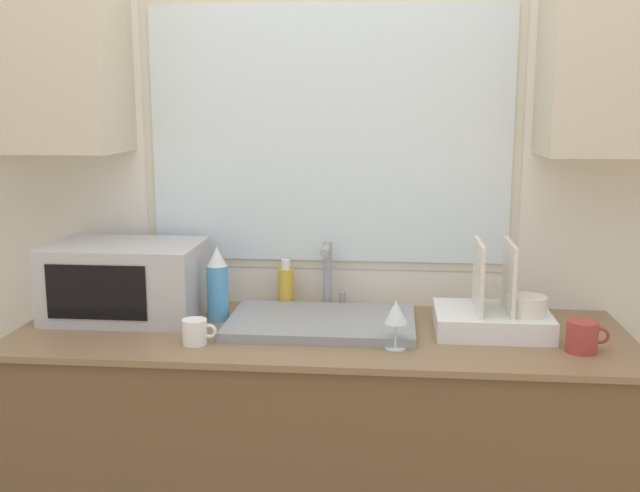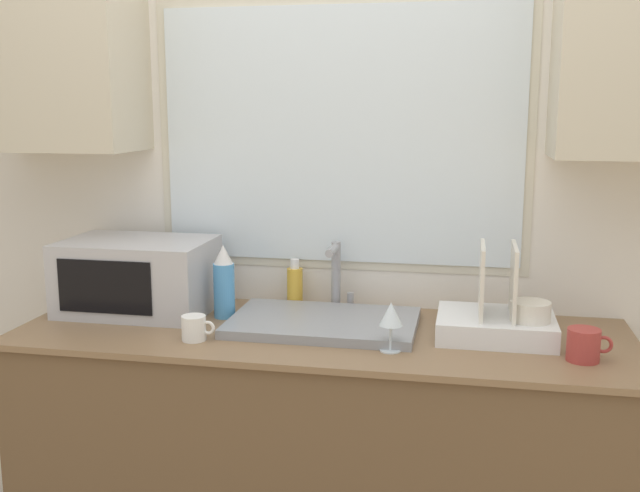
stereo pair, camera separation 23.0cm
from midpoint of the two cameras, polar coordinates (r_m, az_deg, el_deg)
countertop at (r=2.57m, az=2.77°, el=-16.11°), size 1.94×0.68×0.90m
wall_back at (r=2.60m, az=3.99°, el=6.74°), size 6.00×0.38×2.60m
sink_basin at (r=2.43m, az=3.04°, el=-5.89°), size 0.60×0.39×0.03m
faucet at (r=2.60m, az=3.84°, el=-1.97°), size 0.08×0.15×0.24m
microwave at (r=2.63m, az=-11.31°, el=-2.27°), size 0.50×0.35×0.25m
dish_rack at (r=2.40m, az=16.19°, el=-5.41°), size 0.36×0.29×0.29m
spray_bottle at (r=2.52m, az=-4.75°, el=-2.83°), size 0.07×0.07×0.25m
soap_bottle at (r=2.65m, az=0.56°, el=-3.09°), size 0.06×0.06×0.17m
mug_near_sink at (r=2.30m, az=-6.74°, el=-6.27°), size 0.10×0.07×0.08m
wine_glass at (r=2.19m, az=8.44°, el=-5.32°), size 0.07×0.07×0.15m
mug_by_rack at (r=2.27m, az=22.27°, el=-7.04°), size 0.13×0.09×0.09m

